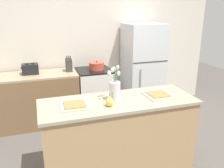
{
  "coord_description": "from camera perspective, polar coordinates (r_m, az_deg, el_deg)",
  "views": [
    {
      "loc": [
        -0.85,
        -2.38,
        1.96
      ],
      "look_at": [
        0.0,
        0.25,
        1.06
      ],
      "focal_mm": 38.0,
      "sensor_mm": 36.0,
      "label": 1
    }
  ],
  "objects": [
    {
      "name": "plate_setting_left",
      "position": [
        2.6,
        -8.96,
        -5.02
      ],
      "size": [
        0.33,
        0.33,
        0.02
      ],
      "color": "beige",
      "rests_on": "kitchen_island"
    },
    {
      "name": "refrigerator",
      "position": [
        4.55,
        7.36,
        3.64
      ],
      "size": [
        0.68,
        0.67,
        1.68
      ],
      "color": "silver",
      "rests_on": "ground_plane"
    },
    {
      "name": "back_counter",
      "position": [
        4.26,
        -19.61,
        -3.82
      ],
      "size": [
        1.68,
        0.6,
        0.9
      ],
      "color": "brown",
      "rests_on": "ground_plane"
    },
    {
      "name": "knife_block",
      "position": [
        4.14,
        -10.34,
        4.53
      ],
      "size": [
        0.1,
        0.14,
        0.27
      ],
      "color": "#3D3833",
      "rests_on": "back_counter"
    },
    {
      "name": "toaster",
      "position": [
        4.14,
        -19.05,
        3.44
      ],
      "size": [
        0.28,
        0.18,
        0.17
      ],
      "color": "black",
      "rests_on": "back_counter"
    },
    {
      "name": "flower_vase",
      "position": [
        2.67,
        0.66,
        -1.25
      ],
      "size": [
        0.13,
        0.16,
        0.42
      ],
      "color": "silver",
      "rests_on": "kitchen_island"
    },
    {
      "name": "cooking_pot",
      "position": [
        4.21,
        -3.74,
        4.38
      ],
      "size": [
        0.28,
        0.28,
        0.15
      ],
      "color": "#CC4C38",
      "rests_on": "stove_range"
    },
    {
      "name": "back_wall",
      "position": [
        4.5,
        -7.02,
        10.12
      ],
      "size": [
        5.2,
        0.08,
        2.7
      ],
      "color": "silver",
      "rests_on": "ground_plane"
    },
    {
      "name": "plate_setting_right",
      "position": [
        2.91,
        11.1,
        -2.57
      ],
      "size": [
        0.33,
        0.33,
        0.02
      ],
      "color": "beige",
      "rests_on": "kitchen_island"
    },
    {
      "name": "kitchen_island",
      "position": [
        2.93,
        1.55,
        -12.48
      ],
      "size": [
        1.8,
        0.66,
        0.94
      ],
      "color": "tan",
      "rests_on": "ground_plane"
    },
    {
      "name": "pear_figurine",
      "position": [
        2.54,
        -0.6,
        -4.23
      ],
      "size": [
        0.09,
        0.09,
        0.14
      ],
      "color": "#E5CC4C",
      "rests_on": "kitchen_island"
    },
    {
      "name": "stove_range",
      "position": [
        4.36,
        -4.24,
        -2.28
      ],
      "size": [
        0.6,
        0.61,
        0.9
      ],
      "color": "silver",
      "rests_on": "ground_plane"
    }
  ]
}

